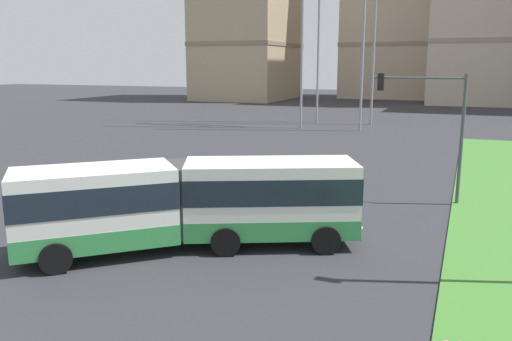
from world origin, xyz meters
name	(u,v)px	position (x,y,z in m)	size (l,w,h in m)	color
articulated_bus	(191,203)	(-0.09, 12.27, 1.65)	(11.06, 8.50, 3.00)	silver
traffic_light_far_right	(432,114)	(7.06, 22.00, 4.11)	(4.08, 0.28, 5.95)	#474C51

